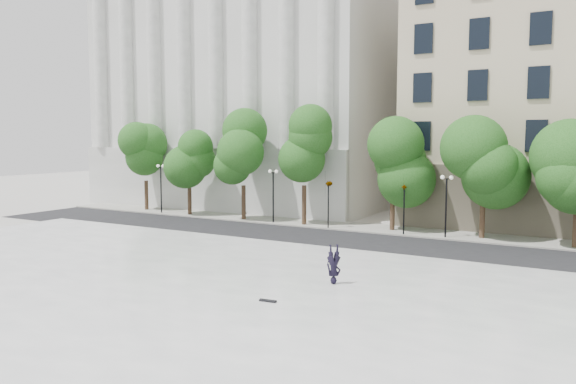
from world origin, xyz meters
name	(u,v)px	position (x,y,z in m)	size (l,w,h in m)	color
ground	(133,311)	(0.00, 0.00, 0.00)	(160.00, 160.00, 0.00)	#B7B5AD
plaza	(182,288)	(0.00, 3.00, 0.23)	(44.00, 22.00, 0.45)	white
street	(327,240)	(0.00, 18.00, 0.01)	(60.00, 8.00, 0.02)	black
far_sidewalk	(361,227)	(0.00, 24.00, 0.06)	(60.00, 4.00, 0.12)	#A4A198
building_west	(271,85)	(-17.00, 38.57, 12.89)	(31.50, 27.65, 25.60)	silver
traffic_light_west	(328,180)	(-2.01, 22.30, 3.78)	(0.92, 1.97, 4.28)	black
traffic_light_east	(404,184)	(3.94, 22.30, 3.70)	(0.58, 1.77, 4.20)	black
person_lying	(334,278)	(5.96, 6.31, 0.69)	(0.65, 0.42, 1.77)	black
skateboard	(268,301)	(4.86, 2.50, 0.49)	(0.72, 0.18, 0.07)	black
street_trees	(383,160)	(1.92, 23.32, 5.30)	(47.68, 4.83, 7.69)	#382619
lamp_posts	(350,190)	(-0.39, 22.60, 3.07)	(37.90, 0.28, 4.55)	black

